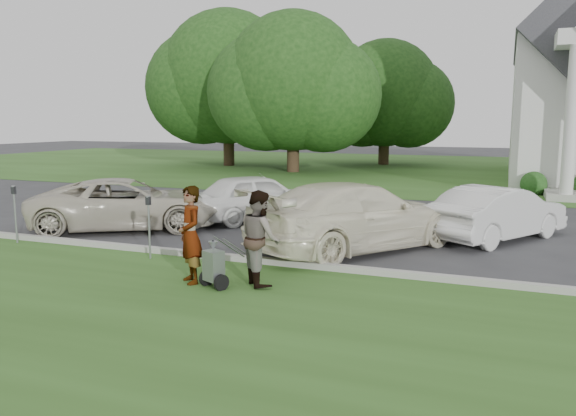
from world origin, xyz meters
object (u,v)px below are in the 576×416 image
Objects in this scene: striping_cart at (214,267)px; car_a at (127,204)px; tree_back at (385,98)px; parking_meter_far at (15,207)px; person_right at (260,238)px; tree_far at (228,84)px; parking_meter_near at (149,220)px; person_left at (190,236)px; car_b at (258,197)px; tree_left at (293,88)px; car_d at (498,213)px; car_c at (356,216)px.

car_a is at bearing 164.77° from striping_cart.
tree_back is 8.43× the size of striping_cart.
person_right is at bearing -8.39° from parking_meter_far.
person_right is 1.22× the size of parking_meter_far.
tree_far reaches higher than striping_cart.
person_right is 1.25× the size of parking_meter_near.
person_left is 7.04m from car_b.
car_a is (-4.66, 4.15, -0.21)m from person_left.
car_b is at bearing -72.85° from tree_left.
parking_meter_far is at bearing -152.26° from person_left.
tree_far is 27.35m from car_d.
person_left is (6.73, -23.30, -4.16)m from tree_left.
tree_left is 24.60m from person_left.
striping_cart is (13.32, -26.43, -5.27)m from tree_far.
parking_meter_far is 6.96m from car_b.
striping_cart is (3.32, -31.43, -4.30)m from tree_back.
car_b is (0.24, 5.50, -0.17)m from parking_meter_near.
car_c is at bearing -64.97° from tree_left.
person_right is at bearing 58.57° from person_left.
car_b is at bearing -60.34° from tree_far.
tree_back is at bearing -34.67° from car_a.
tree_far is 7.91× the size of parking_meter_near.
parking_meter_far is at bearing 39.42° from person_right.
striping_cart is at bearing -13.69° from parking_meter_far.
person_left is at bearing 143.47° from car_b.
parking_meter_near is 0.34× the size of car_d.
car_d is (4.20, 6.12, -0.20)m from person_right.
person_right is 7.43m from car_d.
tree_left is 2.42× the size of car_d.
tree_back is 24.80m from car_b.
person_left is 1.30× the size of parking_meter_near.
car_c is (4.16, 2.69, -0.09)m from parking_meter_near.
tree_left reaches higher than car_c.
car_c reaches higher than car_a.
car_b reaches higher than car_a.
striping_cart is at bearing 147.67° from car_b.
tree_back is 1.67× the size of car_c.
tree_far is 6.33× the size of person_right.
tree_back is 1.79× the size of car_a.
car_c is 1.32× the size of car_d.
tree_back is 31.90m from striping_cart.
striping_cart is 0.60× the size of person_left.
car_c reaches higher than parking_meter_far.
tree_left reaches higher than car_d.
car_a is (-5.96, 3.75, -0.17)m from person_right.
tree_back is at bearing 26.56° from tree_far.
striping_cart is at bearing 28.23° from person_left.
tree_back is 31.39m from person_right.
person_right is (14.04, -25.90, -4.77)m from tree_far.
car_a reaches higher than striping_cart.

